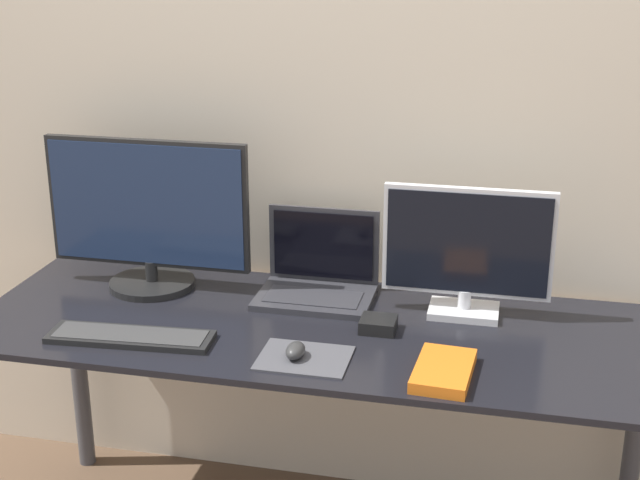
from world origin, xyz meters
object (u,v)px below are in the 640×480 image
book (444,371)px  monitor_left (148,217)px  monitor_right (467,251)px  keyboard (131,337)px  laptop (318,276)px  mouse (295,351)px  power_brick (378,324)px

book → monitor_left: bearing=157.2°
monitor_right → keyboard: 0.92m
laptop → mouse: bearing=-85.0°
mouse → power_brick: mouse is taller
book → mouse: bearing=178.7°
monitor_left → laptop: monitor_left is taller
monitor_left → book: 0.99m
mouse → book: bearing=-1.3°
monitor_right → keyboard: (-0.83, -0.36, -0.18)m
monitor_right → power_brick: monitor_right is taller
keyboard → laptop: bearing=44.7°
monitor_left → keyboard: monitor_left is taller
laptop → keyboard: laptop is taller
laptop → power_brick: 0.30m
laptop → power_brick: laptop is taller
laptop → keyboard: size_ratio=0.75×
monitor_left → keyboard: (0.09, -0.36, -0.21)m
monitor_left → mouse: (0.53, -0.37, -0.19)m
monitor_right → power_brick: 0.31m
monitor_right → book: monitor_right is taller
book → power_brick: 0.29m
mouse → power_brick: 0.27m
mouse → book: (0.36, -0.01, -0.01)m
monitor_left → monitor_right: (0.92, 0.00, -0.03)m
monitor_right → laptop: bearing=173.8°
keyboard → mouse: size_ratio=5.78×
keyboard → power_brick: bearing=17.9°
laptop → power_brick: size_ratio=3.51×
laptop → mouse: size_ratio=4.35×
monitor_left → laptop: size_ratio=1.84×
monitor_right → mouse: (-0.39, -0.37, -0.16)m
book → power_brick: bearing=131.2°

